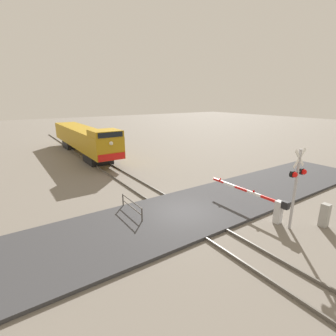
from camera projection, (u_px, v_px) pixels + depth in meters
The scene contains 9 objects.
ground_plane at pixel (182, 214), 14.80m from camera, with size 160.00×160.00×0.00m, color slate.
rail_track_left at pixel (172, 216), 14.39m from camera, with size 0.08×80.00×0.15m, color #59544C.
rail_track_right at pixel (191, 210), 15.17m from camera, with size 0.08×80.00×0.15m, color #59544C.
road_surface at pixel (182, 213), 14.78m from camera, with size 36.00×5.71×0.17m, color #38383A.
locomotive at pixel (84, 139), 29.79m from camera, with size 2.74×18.26×3.74m.
crossing_signal at pixel (297, 180), 12.47m from camera, with size 1.18×0.33×4.31m.
crossing_gate at pixel (268, 204), 14.07m from camera, with size 0.36×5.56×1.41m.
utility_cabinet at pixel (325, 215), 13.26m from camera, with size 0.39×0.40×1.29m, color #999993.
guard_railing at pixel (132, 206), 14.49m from camera, with size 0.08×2.56×0.95m.
Camera 1 is at (-8.27, -10.68, 6.70)m, focal length 26.60 mm.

